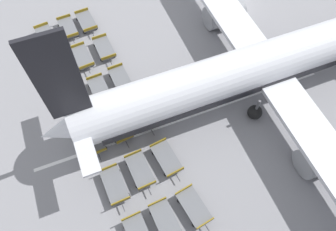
{
  "coord_description": "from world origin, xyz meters",
  "views": [
    {
      "loc": [
        23.26,
        -21.17,
        25.25
      ],
      "look_at": [
        11.0,
        -14.49,
        1.75
      ],
      "focal_mm": 35.0,
      "sensor_mm": 36.0,
      "label": 1
    }
  ],
  "objects_px": {
    "airplane": "(278,60)",
    "baggage_dolly_row_mid_a_col_a": "(68,28)",
    "baggage_dolly_row_near_col_a": "(46,36)",
    "baggage_dolly_row_mid_a_col_b": "(82,57)",
    "baggage_dolly_row_mid_a_col_d": "(118,127)",
    "baggage_dolly_row_mid_b_col_a": "(86,21)",
    "baggage_dolly_row_near_col_d": "(93,139)",
    "baggage_dolly_row_mid_b_col_d": "(143,115)",
    "baggage_dolly_row_mid_a_col_e": "(140,170)",
    "baggage_dolly_row_near_col_b": "(61,66)",
    "baggage_dolly_row_mid_b_col_c": "(121,79)",
    "baggage_dolly_row_mid_b_col_f": "(194,207)",
    "baggage_dolly_row_near_col_e": "(115,185)",
    "baggage_dolly_row_mid_b_col_e": "(167,158)",
    "baggage_dolly_row_mid_b_col_b": "(104,48)",
    "baggage_dolly_row_near_col_c": "(76,99)",
    "baggage_dolly_row_mid_a_col_c": "(100,90)",
    "baggage_dolly_row_mid_a_col_f": "(166,221)"
  },
  "relations": [
    {
      "from": "baggage_dolly_row_mid_b_col_d",
      "to": "baggage_dolly_row_mid_b_col_f",
      "type": "height_order",
      "value": "same"
    },
    {
      "from": "baggage_dolly_row_near_col_e",
      "to": "baggage_dolly_row_mid_b_col_f",
      "type": "bearing_deg",
      "value": 45.92
    },
    {
      "from": "baggage_dolly_row_near_col_d",
      "to": "baggage_dolly_row_mid_a_col_c",
      "type": "relative_size",
      "value": 1.0
    },
    {
      "from": "baggage_dolly_row_mid_a_col_c",
      "to": "baggage_dolly_row_near_col_a",
      "type": "bearing_deg",
      "value": -165.62
    },
    {
      "from": "baggage_dolly_row_near_col_d",
      "to": "baggage_dolly_row_near_col_b",
      "type": "bearing_deg",
      "value": 178.3
    },
    {
      "from": "baggage_dolly_row_mid_a_col_b",
      "to": "baggage_dolly_row_mid_b_col_b",
      "type": "distance_m",
      "value": 2.35
    },
    {
      "from": "baggage_dolly_row_near_col_d",
      "to": "baggage_dolly_row_mid_b_col_d",
      "type": "distance_m",
      "value": 4.81
    },
    {
      "from": "baggage_dolly_row_mid_a_col_f",
      "to": "baggage_dolly_row_mid_b_col_f",
      "type": "distance_m",
      "value": 2.38
    },
    {
      "from": "baggage_dolly_row_near_col_a",
      "to": "baggage_dolly_row_near_col_e",
      "type": "height_order",
      "value": "same"
    },
    {
      "from": "baggage_dolly_row_near_col_b",
      "to": "baggage_dolly_row_mid_a_col_e",
      "type": "distance_m",
      "value": 13.5
    },
    {
      "from": "baggage_dolly_row_mid_a_col_a",
      "to": "baggage_dolly_row_mid_b_col_a",
      "type": "distance_m",
      "value": 2.05
    },
    {
      "from": "baggage_dolly_row_mid_a_col_d",
      "to": "baggage_dolly_row_mid_b_col_b",
      "type": "bearing_deg",
      "value": 164.66
    },
    {
      "from": "baggage_dolly_row_mid_a_col_a",
      "to": "baggage_dolly_row_mid_b_col_a",
      "type": "height_order",
      "value": "same"
    },
    {
      "from": "baggage_dolly_row_mid_a_col_a",
      "to": "baggage_dolly_row_mid_a_col_d",
      "type": "distance_m",
      "value": 13.37
    },
    {
      "from": "baggage_dolly_row_mid_a_col_f",
      "to": "baggage_dolly_row_near_col_b",
      "type": "bearing_deg",
      "value": -173.82
    },
    {
      "from": "baggage_dolly_row_near_col_c",
      "to": "baggage_dolly_row_mid_b_col_b",
      "type": "bearing_deg",
      "value": 133.6
    },
    {
      "from": "baggage_dolly_row_mid_a_col_c",
      "to": "baggage_dolly_row_mid_a_col_a",
      "type": "bearing_deg",
      "value": 179.25
    },
    {
      "from": "airplane",
      "to": "baggage_dolly_row_mid_a_col_a",
      "type": "xyz_separation_m",
      "value": [
        -15.47,
        -14.42,
        -2.71
      ]
    },
    {
      "from": "baggage_dolly_row_mid_b_col_c",
      "to": "airplane",
      "type": "bearing_deg",
      "value": 61.54
    },
    {
      "from": "baggage_dolly_row_mid_b_col_b",
      "to": "baggage_dolly_row_mid_b_col_f",
      "type": "bearing_deg",
      "value": -0.84
    },
    {
      "from": "airplane",
      "to": "baggage_dolly_row_mid_a_col_c",
      "type": "distance_m",
      "value": 16.17
    },
    {
      "from": "baggage_dolly_row_near_col_d",
      "to": "baggage_dolly_row_mid_b_col_d",
      "type": "height_order",
      "value": "same"
    },
    {
      "from": "baggage_dolly_row_mid_b_col_c",
      "to": "baggage_dolly_row_mid_b_col_d",
      "type": "height_order",
      "value": "same"
    },
    {
      "from": "baggage_dolly_row_mid_a_col_b",
      "to": "baggage_dolly_row_mid_b_col_f",
      "type": "relative_size",
      "value": 1.0
    },
    {
      "from": "baggage_dolly_row_mid_a_col_a",
      "to": "baggage_dolly_row_near_col_c",
      "type": "bearing_deg",
      "value": -15.21
    },
    {
      "from": "baggage_dolly_row_near_col_c",
      "to": "baggage_dolly_row_mid_b_col_c",
      "type": "xyz_separation_m",
      "value": [
        -0.08,
        4.5,
        0.0
      ]
    },
    {
      "from": "baggage_dolly_row_mid_a_col_d",
      "to": "baggage_dolly_row_mid_b_col_d",
      "type": "bearing_deg",
      "value": 91.07
    },
    {
      "from": "airplane",
      "to": "baggage_dolly_row_mid_a_col_a",
      "type": "distance_m",
      "value": 21.33
    },
    {
      "from": "baggage_dolly_row_near_col_a",
      "to": "baggage_dolly_row_mid_a_col_f",
      "type": "bearing_deg",
      "value": 5.14
    },
    {
      "from": "baggage_dolly_row_near_col_a",
      "to": "baggage_dolly_row_mid_a_col_b",
      "type": "bearing_deg",
      "value": 27.37
    },
    {
      "from": "baggage_dolly_row_mid_a_col_a",
      "to": "baggage_dolly_row_mid_b_col_c",
      "type": "relative_size",
      "value": 1.0
    },
    {
      "from": "baggage_dolly_row_near_col_d",
      "to": "baggage_dolly_row_mid_b_col_f",
      "type": "bearing_deg",
      "value": 26.89
    },
    {
      "from": "airplane",
      "to": "baggage_dolly_row_mid_b_col_b",
      "type": "bearing_deg",
      "value": -132.15
    },
    {
      "from": "baggage_dolly_row_mid_b_col_a",
      "to": "baggage_dolly_row_near_col_a",
      "type": "bearing_deg",
      "value": -89.73
    },
    {
      "from": "baggage_dolly_row_near_col_b",
      "to": "baggage_dolly_row_mid_b_col_f",
      "type": "xyz_separation_m",
      "value": [
        17.94,
        4.31,
        0.0
      ]
    },
    {
      "from": "airplane",
      "to": "baggage_dolly_row_mid_b_col_e",
      "type": "bearing_deg",
      "value": -78.84
    },
    {
      "from": "baggage_dolly_row_near_col_b",
      "to": "baggage_dolly_row_near_col_d",
      "type": "relative_size",
      "value": 0.99
    },
    {
      "from": "baggage_dolly_row_near_col_a",
      "to": "baggage_dolly_row_mid_a_col_d",
      "type": "distance_m",
      "value": 13.51
    },
    {
      "from": "baggage_dolly_row_mid_a_col_d",
      "to": "baggage_dolly_row_mid_a_col_a",
      "type": "bearing_deg",
      "value": 179.1
    },
    {
      "from": "baggage_dolly_row_mid_a_col_c",
      "to": "baggage_dolly_row_mid_b_col_b",
      "type": "relative_size",
      "value": 1.0
    },
    {
      "from": "baggage_dolly_row_mid_a_col_f",
      "to": "baggage_dolly_row_mid_b_col_f",
      "type": "height_order",
      "value": "same"
    },
    {
      "from": "airplane",
      "to": "baggage_dolly_row_near_col_b",
      "type": "distance_m",
      "value": 20.23
    },
    {
      "from": "baggage_dolly_row_near_col_e",
      "to": "baggage_dolly_row_mid_b_col_e",
      "type": "xyz_separation_m",
      "value": [
        -0.04,
        4.65,
        0.0
      ]
    },
    {
      "from": "baggage_dolly_row_mid_b_col_e",
      "to": "baggage_dolly_row_near_col_b",
      "type": "bearing_deg",
      "value": -161.99
    },
    {
      "from": "airplane",
      "to": "baggage_dolly_row_mid_a_col_b",
      "type": "xyz_separation_m",
      "value": [
        -11.02,
        -14.54,
        -2.71
      ]
    },
    {
      "from": "baggage_dolly_row_near_col_a",
      "to": "baggage_dolly_row_mid_a_col_d",
      "type": "relative_size",
      "value": 1.0
    },
    {
      "from": "airplane",
      "to": "baggage_dolly_row_near_col_c",
      "type": "distance_m",
      "value": 18.29
    },
    {
      "from": "baggage_dolly_row_near_col_d",
      "to": "baggage_dolly_row_mid_a_col_e",
      "type": "relative_size",
      "value": 1.0
    },
    {
      "from": "baggage_dolly_row_mid_b_col_d",
      "to": "baggage_dolly_row_near_col_c",
      "type": "bearing_deg",
      "value": -133.92
    },
    {
      "from": "baggage_dolly_row_mid_a_col_c",
      "to": "baggage_dolly_row_mid_b_col_a",
      "type": "height_order",
      "value": "same"
    }
  ]
}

